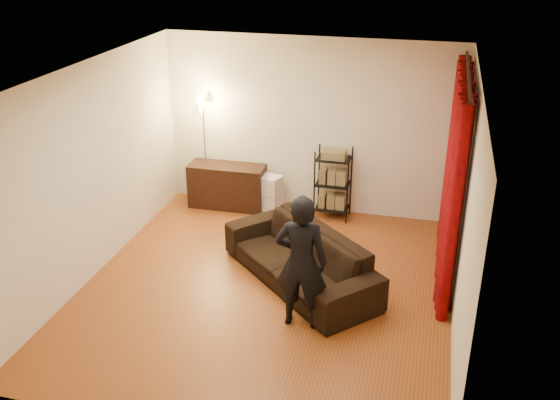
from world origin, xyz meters
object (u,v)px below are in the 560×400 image
(person, at_px, (301,262))
(floor_lamp, at_px, (205,151))
(storage_boxes, at_px, (269,194))
(wire_shelf, at_px, (333,184))
(sofa, at_px, (300,258))
(media_cabinet, at_px, (227,186))

(person, xyz_separation_m, floor_lamp, (-2.17, 2.79, 0.12))
(storage_boxes, relative_size, wire_shelf, 0.54)
(sofa, relative_size, storage_boxes, 3.88)
(wire_shelf, relative_size, floor_lamp, 0.60)
(person, height_order, media_cabinet, person)
(person, bearing_deg, media_cabinet, -59.47)
(wire_shelf, distance_m, floor_lamp, 2.06)
(person, distance_m, floor_lamp, 3.54)
(floor_lamp, bearing_deg, sofa, -44.13)
(sofa, xyz_separation_m, storage_boxes, (-0.94, 1.92, -0.04))
(person, xyz_separation_m, media_cabinet, (-1.84, 2.82, -0.45))
(sofa, relative_size, media_cabinet, 1.94)
(media_cabinet, height_order, floor_lamp, floor_lamp)
(sofa, height_order, floor_lamp, floor_lamp)
(person, relative_size, floor_lamp, 0.87)
(storage_boxes, bearing_deg, person, -67.85)
(media_cabinet, bearing_deg, sofa, -50.73)
(person, relative_size, storage_boxes, 2.67)
(wire_shelf, bearing_deg, media_cabinet, 163.93)
(media_cabinet, xyz_separation_m, storage_boxes, (0.69, -0.01, -0.05))
(person, xyz_separation_m, storage_boxes, (-1.14, 2.81, -0.50))
(storage_boxes, xyz_separation_m, wire_shelf, (0.99, 0.05, 0.25))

